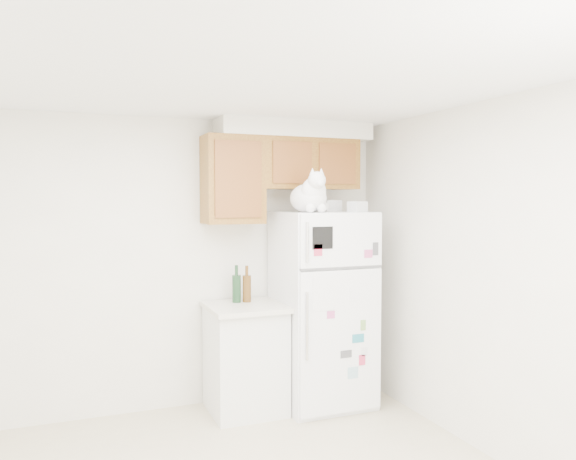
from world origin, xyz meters
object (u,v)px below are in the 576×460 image
refrigerator (323,308)px  bottle_green (237,284)px  bottle_amber (247,284)px  base_counter (245,357)px  cat (310,196)px  storage_box_front (357,207)px  storage_box_back (330,206)px

refrigerator → bottle_green: size_ratio=5.26×
refrigerator → bottle_amber: refrigerator is taller
base_counter → cat: bearing=-28.0°
bottle_green → bottle_amber: (0.09, -0.01, -0.00)m
bottle_amber → cat: bearing=-39.5°
base_counter → cat: cat is taller
cat → storage_box_front: (0.46, 0.02, -0.09)m
storage_box_back → storage_box_front: storage_box_back is taller
storage_box_front → cat: bearing=160.4°
cat → storage_box_back: cat is taller
storage_box_back → bottle_green: (-0.87, 0.04, -0.67)m
refrigerator → storage_box_front: bearing=-32.5°
refrigerator → base_counter: bearing=173.9°
storage_box_front → bottle_green: storage_box_front is taller
bottle_amber → storage_box_back: bearing=-1.9°
base_counter → cat: size_ratio=1.77×
storage_box_back → bottle_amber: bearing=161.6°
base_counter → bottle_amber: bottle_amber is taller
cat → storage_box_back: 0.49m
storage_box_back → storage_box_front: size_ratio=1.20×
storage_box_back → refrigerator: bearing=-149.6°
refrigerator → storage_box_back: bearing=47.0°
bottle_green → bottle_amber: 0.09m
storage_box_front → bottle_amber: bearing=136.7°
bottle_green → bottle_amber: bearing=-6.6°
base_counter → cat: 1.48m
storage_box_back → bottle_amber: (-0.78, 0.03, -0.67)m
bottle_green → storage_box_front: bearing=-19.4°
refrigerator → storage_box_front: size_ratio=11.33×
cat → bottle_amber: (-0.44, 0.36, -0.76)m
refrigerator → storage_box_back: size_ratio=9.44×
cat → storage_box_back: (0.34, 0.34, -0.09)m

